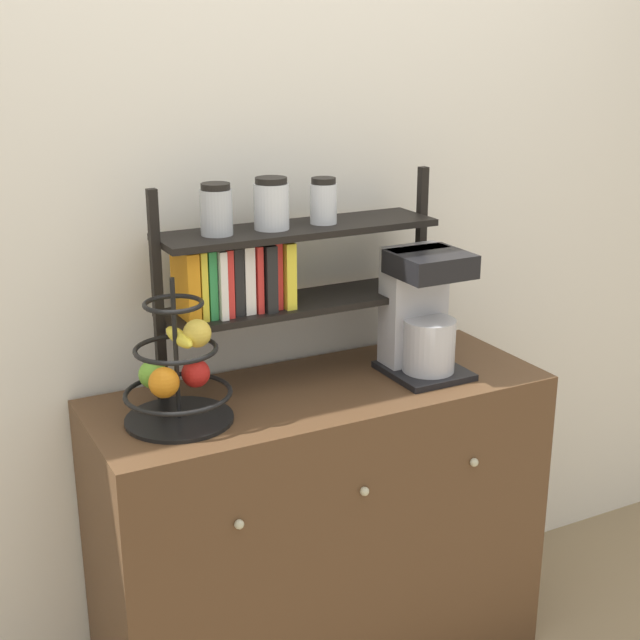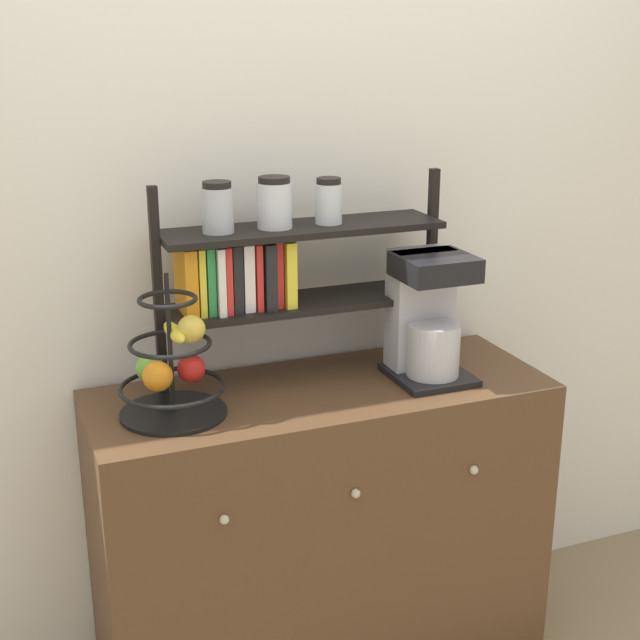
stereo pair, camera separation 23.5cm
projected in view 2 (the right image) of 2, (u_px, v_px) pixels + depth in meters
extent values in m
cube|color=silver|center=(285.00, 221.00, 2.54)|extent=(7.00, 0.05, 2.60)
cube|color=#4C331E|center=(321.00, 532.00, 2.55)|extent=(1.26, 0.47, 0.89)
sphere|color=#B2AD8C|center=(224.00, 519.00, 2.14)|extent=(0.02, 0.02, 0.02)
sphere|color=#B2AD8C|center=(356.00, 493.00, 2.26)|extent=(0.02, 0.02, 0.02)
sphere|color=#B2AD8C|center=(474.00, 470.00, 2.38)|extent=(0.02, 0.02, 0.02)
cube|color=black|center=(429.00, 375.00, 2.48)|extent=(0.21, 0.23, 0.02)
cube|color=#B7B7BC|center=(420.00, 308.00, 2.49)|extent=(0.18, 0.09, 0.34)
cylinder|color=#B7B7BC|center=(433.00, 349.00, 2.44)|extent=(0.15, 0.15, 0.15)
cube|color=black|center=(435.00, 267.00, 2.38)|extent=(0.20, 0.18, 0.06)
cylinder|color=black|center=(174.00, 413.00, 2.25)|extent=(0.27, 0.27, 0.01)
cylinder|color=black|center=(170.00, 344.00, 2.19)|extent=(0.01, 0.01, 0.36)
torus|color=black|center=(172.00, 387.00, 2.23)|extent=(0.27, 0.27, 0.01)
torus|color=black|center=(170.00, 344.00, 2.19)|extent=(0.21, 0.21, 0.01)
torus|color=black|center=(167.00, 299.00, 2.16)|extent=(0.15, 0.15, 0.01)
sphere|color=red|center=(191.00, 368.00, 2.25)|extent=(0.07, 0.07, 0.07)
sphere|color=#6BAD33|center=(150.00, 368.00, 2.25)|extent=(0.07, 0.07, 0.07)
sphere|color=orange|center=(158.00, 376.00, 2.19)|extent=(0.08, 0.08, 0.08)
ellipsoid|color=yellow|center=(174.00, 332.00, 2.21)|extent=(0.04, 0.15, 0.04)
sphere|color=gold|center=(191.00, 329.00, 2.19)|extent=(0.07, 0.07, 0.07)
cube|color=black|center=(158.00, 294.00, 2.29)|extent=(0.02, 0.02, 0.56)
cube|color=black|center=(431.00, 266.00, 2.56)|extent=(0.02, 0.02, 0.56)
cube|color=black|center=(302.00, 303.00, 2.45)|extent=(0.77, 0.20, 0.02)
cube|color=black|center=(302.00, 229.00, 2.38)|extent=(0.77, 0.20, 0.02)
cube|color=orange|center=(186.00, 280.00, 2.30)|extent=(0.03, 0.14, 0.18)
cube|color=yellow|center=(197.00, 279.00, 2.31)|extent=(0.02, 0.13, 0.18)
cube|color=#2D8C47|center=(206.00, 278.00, 2.32)|extent=(0.02, 0.13, 0.18)
cube|color=white|center=(215.00, 277.00, 2.33)|extent=(0.02, 0.16, 0.18)
cube|color=red|center=(223.00, 276.00, 2.34)|extent=(0.02, 0.14, 0.18)
cube|color=black|center=(232.00, 275.00, 2.35)|extent=(0.03, 0.13, 0.18)
cube|color=white|center=(243.00, 274.00, 2.36)|extent=(0.03, 0.13, 0.18)
cube|color=red|center=(253.00, 273.00, 2.37)|extent=(0.02, 0.14, 0.18)
cube|color=black|center=(263.00, 272.00, 2.38)|extent=(0.03, 0.16, 0.18)
cube|color=red|center=(273.00, 271.00, 2.39)|extent=(0.02, 0.12, 0.18)
cube|color=yellow|center=(283.00, 270.00, 2.40)|extent=(0.03, 0.15, 0.18)
cylinder|color=#ADB2B7|center=(218.00, 210.00, 2.28)|extent=(0.08, 0.08, 0.12)
cylinder|color=black|center=(217.00, 185.00, 2.26)|extent=(0.07, 0.07, 0.02)
cylinder|color=silver|center=(274.00, 205.00, 2.33)|extent=(0.09, 0.09, 0.12)
cylinder|color=black|center=(274.00, 180.00, 2.31)|extent=(0.08, 0.08, 0.02)
cylinder|color=silver|center=(329.00, 204.00, 2.39)|extent=(0.07, 0.07, 0.11)
cylinder|color=black|center=(329.00, 181.00, 2.37)|extent=(0.07, 0.07, 0.02)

